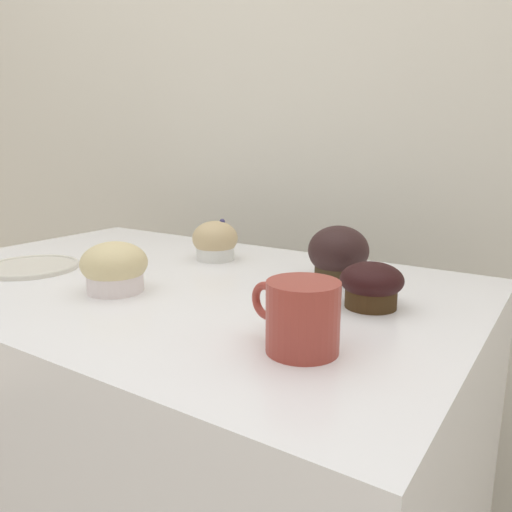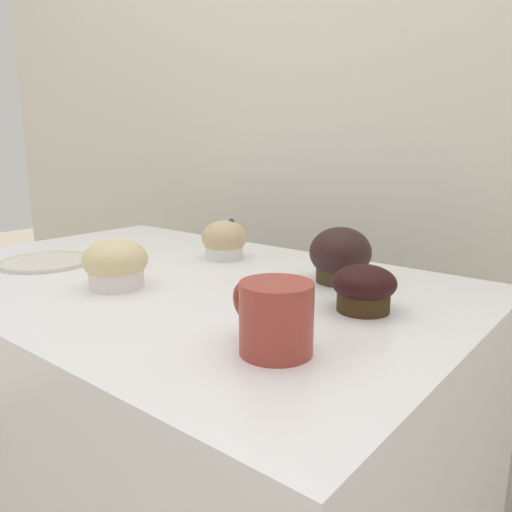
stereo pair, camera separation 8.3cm
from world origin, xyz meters
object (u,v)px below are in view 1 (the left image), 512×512
at_px(coffee_cup, 301,315).
at_px(muffin_back_left, 371,285).
at_px(muffin_front_left, 215,241).
at_px(serving_plate, 30,267).
at_px(muffin_back_right, 114,268).
at_px(muffin_front_center, 338,254).

bearing_deg(coffee_cup, muffin_back_left, 86.98).
relative_size(muffin_front_left, coffee_cup, 0.74).
distance_m(muffin_back_left, coffee_cup, 0.19).
relative_size(muffin_front_left, serving_plate, 0.53).
distance_m(muffin_back_left, muffin_front_left, 0.39).
relative_size(muffin_back_right, coffee_cup, 0.84).
relative_size(muffin_front_center, muffin_back_left, 1.15).
xyz_separation_m(muffin_back_left, coffee_cup, (-0.01, -0.19, 0.01)).
bearing_deg(muffin_back_right, muffin_front_left, 91.13).
bearing_deg(serving_plate, muffin_front_left, 46.48).
distance_m(muffin_front_left, coffee_cup, 0.47).
distance_m(muffin_back_left, muffin_back_right, 0.39).
height_order(muffin_front_center, coffee_cup, muffin_front_center).
bearing_deg(muffin_front_center, muffin_front_left, 179.01).
height_order(muffin_back_left, muffin_back_right, muffin_back_right).
bearing_deg(serving_plate, coffee_cup, -5.14).
xyz_separation_m(muffin_back_left, serving_plate, (-0.61, -0.14, -0.03)).
bearing_deg(muffin_back_left, muffin_front_center, 132.47).
bearing_deg(coffee_cup, muffin_back_right, 173.03).
distance_m(muffin_back_left, serving_plate, 0.62).
bearing_deg(muffin_back_left, muffin_back_right, -158.00).
bearing_deg(muffin_back_left, serving_plate, -167.34).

